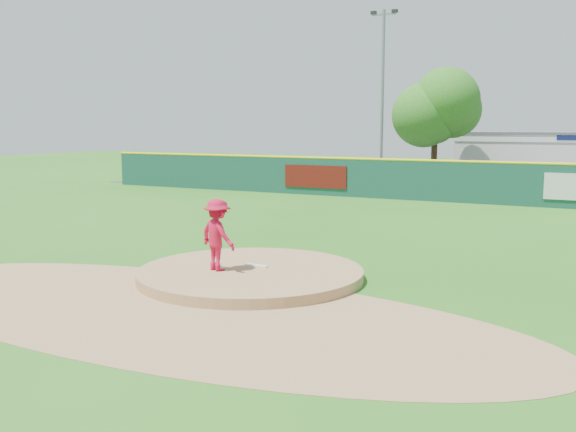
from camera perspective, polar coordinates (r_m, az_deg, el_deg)
The scene contains 12 objects.
ground at distance 15.76m, azimuth -3.34°, elevation -5.59°, with size 120.00×120.00×0.00m, color #286B19.
pitchers_mound at distance 15.76m, azimuth -3.34°, elevation -5.59°, with size 5.50×5.50×0.50m, color #9E774C.
pitching_rubber at distance 15.95m, azimuth -2.80°, elevation -4.43°, with size 0.60×0.15×0.04m, color white.
infield_dirt_arc at distance 13.35m, azimuth -9.96°, elevation -8.20°, with size 15.40×15.40×0.01m, color #9E774C.
parking_lot at distance 41.10m, azimuth 16.17°, elevation 2.57°, with size 44.00×16.00×0.02m, color #38383A.
pitcher at distance 15.47m, azimuth -6.27°, elevation -1.67°, with size 1.12×0.64×1.73m, color red.
van at distance 37.69m, azimuth 13.52°, elevation 3.19°, with size 2.13×4.61×1.28m, color silver.
fence_banners at distance 32.16m, azimuth 13.21°, elevation 3.00°, with size 16.84×0.04×1.20m.
playground_slide at distance 43.30m, azimuth -4.83°, elevation 4.14°, with size 0.99×2.79×1.54m.
outfield_fence at distance 32.25m, azimuth 13.14°, elevation 3.18°, with size 40.00×0.14×2.07m.
deciduous_tree at distance 39.43m, azimuth 12.98°, elevation 9.07°, with size 5.60×5.60×7.36m.
light_pole_left at distance 42.55m, azimuth 8.40°, elevation 11.12°, with size 1.75×0.25×11.00m.
Camera 1 is at (7.81, -13.18, 3.72)m, focal length 40.00 mm.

